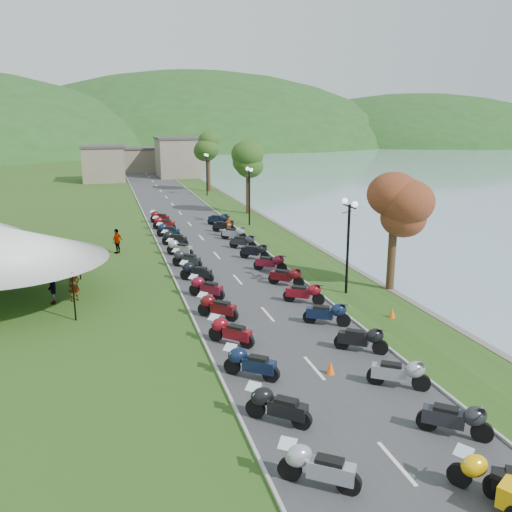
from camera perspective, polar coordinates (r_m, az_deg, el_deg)
road at (r=48.70m, az=-7.02°, el=3.37°), size 7.00×120.00×0.02m
hills_backdrop at (r=207.64m, az=-13.99°, el=11.26°), size 360.00×120.00×76.00m
far_building at (r=92.70m, az=-12.68°, el=9.78°), size 18.00×16.00×5.00m
yellow_trike at (r=15.29m, az=23.92°, el=-21.01°), size 2.47×2.75×1.07m
moto_row_left at (r=26.79m, az=-4.71°, el=-4.37°), size 2.60×48.99×1.10m
moto_row_right at (r=28.83m, az=4.02°, el=-3.01°), size 2.60×42.39×1.10m
vendor_tent_main at (r=29.77m, az=-25.10°, el=-0.89°), size 6.90×6.90×4.00m
tree_lakeside at (r=29.79m, az=14.29°, el=3.45°), size 2.69×2.69×7.46m
pedestrian_a at (r=29.46m, az=-18.49°, el=-4.48°), size 0.73×0.67×1.64m
pedestrian_b at (r=34.84m, az=-18.50°, el=-1.63°), size 1.01×0.64×1.94m
pedestrian_c at (r=29.32m, az=-20.60°, el=-4.74°), size 0.73×1.16×1.67m
traffic_cone_near at (r=20.34m, az=7.85°, el=-11.57°), size 0.33×0.33×0.52m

